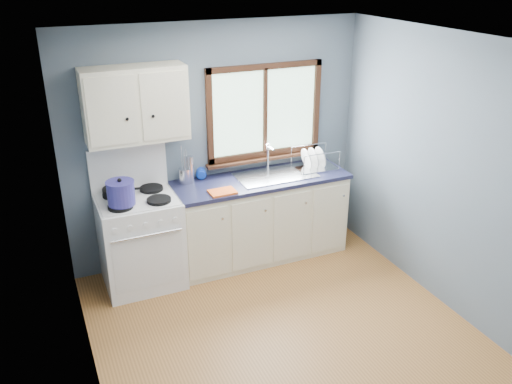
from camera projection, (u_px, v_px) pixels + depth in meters
name	position (u px, v px, depth m)	size (l,w,h in m)	color
floor	(292.00, 344.00, 4.67)	(3.20, 3.60, 0.02)	#A46B34
ceiling	(302.00, 44.00, 3.66)	(3.20, 3.60, 0.02)	white
wall_back	(217.00, 144.00, 5.68)	(3.20, 0.02, 2.50)	slate
wall_front	(469.00, 359.00, 2.64)	(3.20, 0.02, 2.50)	slate
wall_left	(80.00, 254.00, 3.57)	(0.02, 3.60, 2.50)	slate
wall_right	(459.00, 180.00, 4.75)	(0.02, 3.60, 2.50)	slate
gas_range	(140.00, 238.00, 5.35)	(0.76, 0.69, 1.36)	white
base_cabinets	(260.00, 221.00, 5.88)	(1.85, 0.60, 0.88)	#EDE5C3
countertop	(260.00, 180.00, 5.69)	(1.89, 0.64, 0.04)	black
sink	(275.00, 181.00, 5.77)	(0.84, 0.46, 0.44)	silver
window	(265.00, 118.00, 5.76)	(1.36, 0.10, 1.03)	#9EC6A8
upper_cabinets	(135.00, 105.00, 5.00)	(0.95, 0.35, 0.70)	#EDE5C3
skillet	(116.00, 190.00, 5.22)	(0.40, 0.29, 0.05)	black
stockpot	(121.00, 193.00, 4.94)	(0.33, 0.33, 0.26)	navy
utensil_crock	(185.00, 175.00, 5.52)	(0.14, 0.14, 0.41)	silver
thermos	(190.00, 170.00, 5.50)	(0.07, 0.07, 0.29)	silver
soap_bottle	(201.00, 168.00, 5.56)	(0.11, 0.11, 0.28)	#0D31A3
dish_towel	(222.00, 192.00, 5.32)	(0.26, 0.19, 0.02)	#EA5B1E
dish_rack	(314.00, 163.00, 5.93)	(0.46, 0.36, 0.23)	silver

